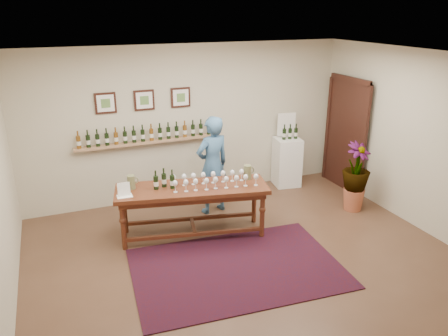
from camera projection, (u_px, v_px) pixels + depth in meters
name	position (u px, v px, depth m)	size (l,w,h in m)	color
ground	(245.00, 258.00, 6.26)	(6.00, 6.00, 0.00)	#513424
room_shell	(306.00, 135.00, 8.23)	(6.00, 6.00, 6.00)	beige
rug	(237.00, 268.00, 6.00)	(2.82, 1.88, 0.02)	#4B0D0D
tasting_table	(192.00, 194.00, 6.66)	(2.40, 1.19, 0.82)	#461F11
table_glasses	(210.00, 180.00, 6.61)	(1.42, 0.33, 0.20)	white
table_bottles	(164.00, 178.00, 6.54)	(0.28, 0.16, 0.30)	black
pitcher_left	(131.00, 182.00, 6.52)	(0.13, 0.13, 0.21)	#696C43
pitcher_right	(247.00, 172.00, 6.89)	(0.14, 0.14, 0.23)	#696C43
menu_card	(124.00, 189.00, 6.28)	(0.22, 0.16, 0.20)	white
display_pedestal	(287.00, 162.00, 8.69)	(0.48, 0.48, 0.96)	white
pedestal_bottles	(290.00, 132.00, 8.46)	(0.28, 0.07, 0.28)	black
info_sign	(286.00, 125.00, 8.56)	(0.37, 0.02, 0.50)	white
potted_plant	(356.00, 177.00, 7.55)	(0.69, 0.69, 1.06)	#AD5839
person	(213.00, 165.00, 7.41)	(0.62, 0.41, 1.71)	#3A6289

